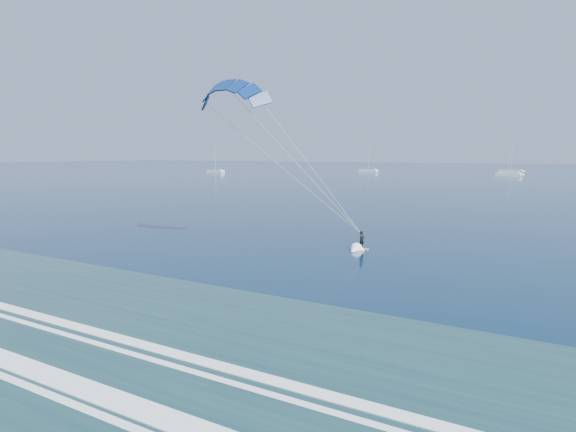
{
  "coord_description": "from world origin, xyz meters",
  "views": [
    {
      "loc": [
        26.48,
        -5.37,
        8.26
      ],
      "look_at": [
        6.23,
        27.67,
        3.53
      ],
      "focal_mm": 32.0,
      "sensor_mm": 36.0,
      "label": 1
    }
  ],
  "objects_px": {
    "sailboat_0": "(215,171)",
    "sailboat_3": "(508,174)",
    "kitesurfer_rig": "(289,155)",
    "sailboat_1": "(368,171)",
    "sailboat_2": "(511,171)"
  },
  "relations": [
    {
      "from": "kitesurfer_rig",
      "to": "sailboat_0",
      "type": "xyz_separation_m",
      "value": [
        -117.26,
        131.9,
        -7.44
      ]
    },
    {
      "from": "sailboat_0",
      "to": "sailboat_1",
      "type": "xyz_separation_m",
      "value": [
        52.45,
        41.62,
        0.0
      ]
    },
    {
      "from": "kitesurfer_rig",
      "to": "sailboat_3",
      "type": "relative_size",
      "value": 1.47
    },
    {
      "from": "kitesurfer_rig",
      "to": "sailboat_3",
      "type": "distance_m",
      "value": 163.83
    },
    {
      "from": "sailboat_2",
      "to": "sailboat_3",
      "type": "height_order",
      "value": "sailboat_2"
    },
    {
      "from": "sailboat_0",
      "to": "sailboat_3",
      "type": "xyz_separation_m",
      "value": [
        111.35,
        31.66,
        0.01
      ]
    },
    {
      "from": "sailboat_2",
      "to": "sailboat_3",
      "type": "bearing_deg",
      "value": -83.46
    },
    {
      "from": "sailboat_1",
      "to": "kitesurfer_rig",
      "type": "bearing_deg",
      "value": -69.52
    },
    {
      "from": "sailboat_1",
      "to": "sailboat_3",
      "type": "height_order",
      "value": "sailboat_3"
    },
    {
      "from": "sailboat_1",
      "to": "sailboat_2",
      "type": "bearing_deg",
      "value": 26.26
    },
    {
      "from": "sailboat_1",
      "to": "sailboat_3",
      "type": "distance_m",
      "value": 59.73
    },
    {
      "from": "sailboat_2",
      "to": "sailboat_3",
      "type": "relative_size",
      "value": 1.1
    },
    {
      "from": "sailboat_1",
      "to": "sailboat_3",
      "type": "xyz_separation_m",
      "value": [
        58.9,
        -9.96,
        0.0
      ]
    },
    {
      "from": "kitesurfer_rig",
      "to": "sailboat_3",
      "type": "height_order",
      "value": "kitesurfer_rig"
    },
    {
      "from": "kitesurfer_rig",
      "to": "sailboat_0",
      "type": "bearing_deg",
      "value": 131.64
    }
  ]
}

